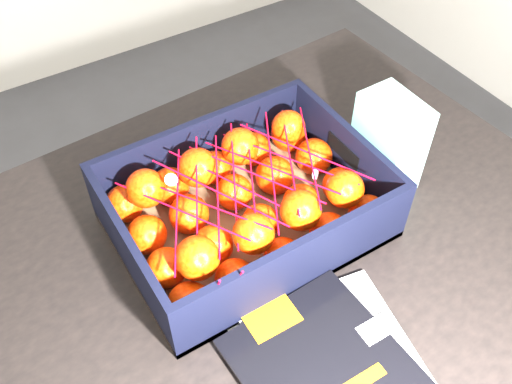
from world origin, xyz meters
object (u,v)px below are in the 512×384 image
magazine_stack (337,382)px  retail_carton (388,142)px  table (231,294)px  produce_crate (246,211)px

magazine_stack → retail_carton: size_ratio=1.94×
table → produce_crate: 0.16m
table → magazine_stack: size_ratio=3.84×
table → retail_carton: retail_carton is taller
retail_carton → magazine_stack: bearing=-139.3°
table → produce_crate: produce_crate is taller
magazine_stack → table: bearing=94.3°
retail_carton → produce_crate: bearing=172.5°
table → retail_carton: bearing=2.6°
table → magazine_stack: bearing=-85.7°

